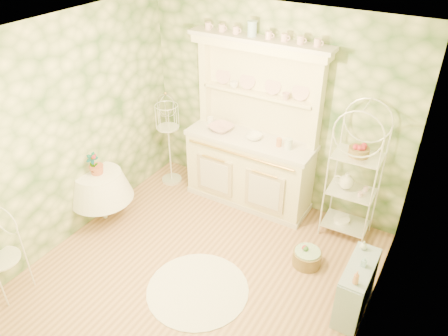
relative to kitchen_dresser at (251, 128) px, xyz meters
The scene contains 22 objects.
floor 1.91m from the kitchen_dresser, 82.50° to the right, with size 3.60×3.60×0.00m, color tan.
ceiling 2.18m from the kitchen_dresser, 82.50° to the right, with size 3.60×3.60×0.00m, color white.
wall_left 2.22m from the kitchen_dresser, 136.47° to the right, with size 3.60×3.60×0.00m, color beige.
wall_right 2.52m from the kitchen_dresser, 37.23° to the right, with size 3.60×3.60×0.00m, color beige.
wall_back 0.40m from the kitchen_dresser, 54.46° to the left, with size 3.60×3.60×0.00m, color beige.
wall_front 3.33m from the kitchen_dresser, 86.55° to the right, with size 3.60×3.60×0.00m, color beige.
kitchen_dresser is the anchor object (origin of this frame).
bakers_rack 1.44m from the kitchen_dresser, ahead, with size 0.52×0.37×1.68m, color white.
side_shelf 2.35m from the kitchen_dresser, 32.00° to the right, with size 0.28×0.75×0.64m, color #9EB2C4.
round_table 2.16m from the kitchen_dresser, 137.54° to the right, with size 0.63×0.63×0.69m, color white.
cafe_chair 3.28m from the kitchen_dresser, 117.60° to the right, with size 0.36×0.36×0.79m, color white.
birdcage_stand 1.33m from the kitchen_dresser, behind, with size 0.32×0.32×1.37m, color white.
floor_basket 1.77m from the kitchen_dresser, 33.32° to the right, with size 0.37×0.37×0.24m, color olive.
lace_rug 2.15m from the kitchen_dresser, 80.03° to the right, with size 1.14×1.14×0.01m, color white.
bowl_floral 0.46m from the kitchen_dresser, behind, with size 0.32×0.32×0.08m, color white.
bowl_white 0.14m from the kitchen_dresser, 10.07° to the right, with size 0.22×0.22×0.07m, color white.
cup_left 0.60m from the kitchen_dresser, 155.20° to the left, with size 0.11×0.11×0.09m, color white.
cup_right 0.63m from the kitchen_dresser, 20.69° to the left, with size 0.10×0.10×0.09m, color white.
potted_geranium 2.05m from the kitchen_dresser, 136.71° to the right, with size 0.16×0.11×0.31m, color #3F7238.
bottle_amber 2.40m from the kitchen_dresser, 37.13° to the right, with size 0.06×0.06×0.15m, color tan.
bottle_blue 2.26m from the kitchen_dresser, 31.51° to the right, with size 0.05×0.05×0.11m, color #96BED8.
bottle_glass 2.09m from the kitchen_dresser, 26.76° to the right, with size 0.08×0.08×0.10m, color silver.
Camera 1 is at (2.09, -3.04, 3.73)m, focal length 35.00 mm.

